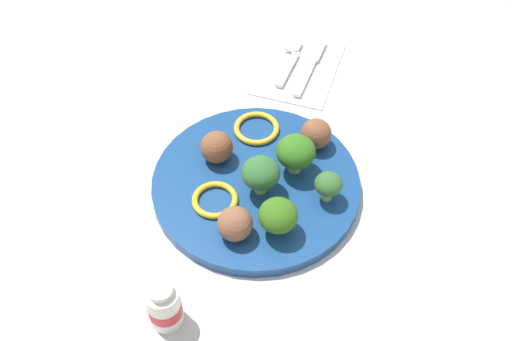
# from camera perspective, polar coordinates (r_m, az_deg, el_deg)

# --- Properties ---
(ground_plane) EXTENTS (4.00, 4.00, 0.00)m
(ground_plane) POSITION_cam_1_polar(r_m,az_deg,el_deg) (0.80, 0.00, -1.67)
(ground_plane) COLOR beige
(plate) EXTENTS (0.28, 0.28, 0.02)m
(plate) POSITION_cam_1_polar(r_m,az_deg,el_deg) (0.79, 0.00, -1.31)
(plate) COLOR navy
(plate) RESTS_ON ground_plane
(broccoli_floret_far_rim) EXTENTS (0.04, 0.04, 0.04)m
(broccoli_floret_far_rim) POSITION_cam_1_polar(r_m,az_deg,el_deg) (0.75, 7.02, -1.40)
(broccoli_floret_far_rim) COLOR #9DC968
(broccoli_floret_far_rim) RESTS_ON plate
(broccoli_floret_mid_right) EXTENTS (0.05, 0.05, 0.06)m
(broccoli_floret_mid_right) POSITION_cam_1_polar(r_m,az_deg,el_deg) (0.77, 3.88, 1.78)
(broccoli_floret_mid_right) COLOR #8EC66F
(broccoli_floret_mid_right) RESTS_ON plate
(broccoli_floret_mid_left) EXTENTS (0.05, 0.05, 0.05)m
(broccoli_floret_mid_left) POSITION_cam_1_polar(r_m,az_deg,el_deg) (0.71, 2.15, -4.39)
(broccoli_floret_mid_left) COLOR #9ACA7A
(broccoli_floret_mid_left) RESTS_ON plate
(broccoli_floret_back_left) EXTENTS (0.05, 0.05, 0.06)m
(broccoli_floret_back_left) POSITION_cam_1_polar(r_m,az_deg,el_deg) (0.75, 0.46, -0.29)
(broccoli_floret_back_left) COLOR #A3BE69
(broccoli_floret_back_left) RESTS_ON plate
(meatball_front_left) EXTENTS (0.04, 0.04, 0.04)m
(meatball_front_left) POSITION_cam_1_polar(r_m,az_deg,el_deg) (0.72, -2.05, -5.18)
(meatball_front_left) COLOR brown
(meatball_front_left) RESTS_ON plate
(meatball_center) EXTENTS (0.04, 0.04, 0.04)m
(meatball_center) POSITION_cam_1_polar(r_m,az_deg,el_deg) (0.80, -3.83, 2.27)
(meatball_center) COLOR brown
(meatball_center) RESTS_ON plate
(meatball_front_right) EXTENTS (0.04, 0.04, 0.04)m
(meatball_front_right) POSITION_cam_1_polar(r_m,az_deg,el_deg) (0.82, 5.83, 3.55)
(meatball_front_right) COLOR brown
(meatball_front_right) RESTS_ON plate
(pepper_ring_near_rim) EXTENTS (0.06, 0.06, 0.01)m
(pepper_ring_near_rim) POSITION_cam_1_polar(r_m,az_deg,el_deg) (0.76, -4.00, -2.85)
(pepper_ring_near_rim) COLOR yellow
(pepper_ring_near_rim) RESTS_ON plate
(pepper_ring_center) EXTENTS (0.08, 0.08, 0.01)m
(pepper_ring_center) POSITION_cam_1_polar(r_m,az_deg,el_deg) (0.85, 0.05, 4.12)
(pepper_ring_center) COLOR yellow
(pepper_ring_center) RESTS_ON plate
(napkin) EXTENTS (0.18, 0.14, 0.01)m
(napkin) POSITION_cam_1_polar(r_m,az_deg,el_deg) (0.98, 4.15, 9.92)
(napkin) COLOR white
(napkin) RESTS_ON ground_plane
(fork) EXTENTS (0.12, 0.03, 0.01)m
(fork) POSITION_cam_1_polar(r_m,az_deg,el_deg) (0.98, 3.28, 10.64)
(fork) COLOR silver
(fork) RESTS_ON napkin
(knife) EXTENTS (0.15, 0.03, 0.01)m
(knife) POSITION_cam_1_polar(r_m,az_deg,el_deg) (0.98, 5.33, 10.18)
(knife) COLOR white
(knife) RESTS_ON napkin
(yogurt_bottle) EXTENTS (0.04, 0.04, 0.07)m
(yogurt_bottle) POSITION_cam_1_polar(r_m,az_deg,el_deg) (0.67, -8.88, -12.84)
(yogurt_bottle) COLOR white
(yogurt_bottle) RESTS_ON ground_plane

